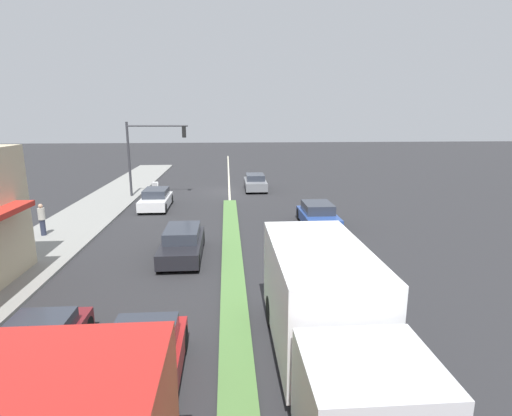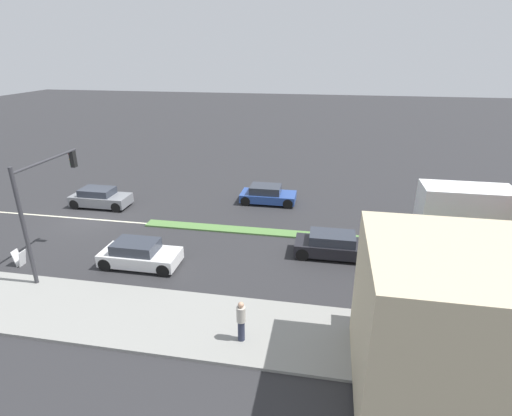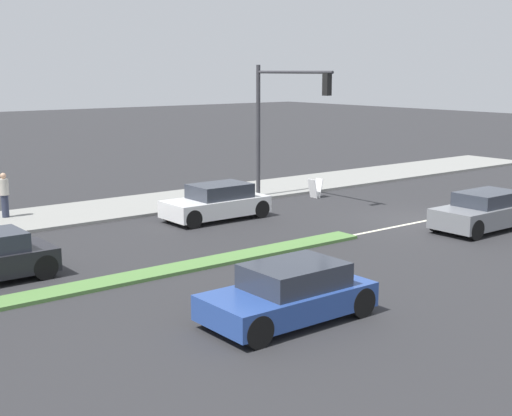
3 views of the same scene
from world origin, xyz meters
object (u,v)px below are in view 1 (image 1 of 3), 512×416
object	(u,v)px
delivery_truck	(326,313)
coupe_blue	(318,215)
sedan_maroon	(29,354)
sedan_dark	(182,243)
suv_grey	(255,183)
traffic_signal_main	(147,146)
pedestrian	(42,219)
warning_aframe_sign	(155,187)
van_white	(156,199)
hatchback_red	(141,364)

from	to	relation	value
delivery_truck	coupe_blue	size ratio (longest dim) A/B	1.93
sedan_maroon	sedan_dark	xyz separation A→B (m)	(-2.80, -8.19, 0.08)
suv_grey	coupe_blue	bearing A→B (deg)	103.82
delivery_truck	sedan_dark	distance (m)	9.50
traffic_signal_main	coupe_blue	bearing A→B (deg)	141.02
pedestrian	warning_aframe_sign	xyz separation A→B (m)	(-3.59, -12.31, -0.57)
suv_grey	warning_aframe_sign	bearing A→B (deg)	2.48
warning_aframe_sign	delivery_truck	xyz separation A→B (m)	(-8.30, 24.13, 1.04)
traffic_signal_main	pedestrian	bearing A→B (deg)	70.87
van_white	delivery_truck	bearing A→B (deg)	111.68
sedan_maroon	warning_aframe_sign	bearing A→B (deg)	-87.38
traffic_signal_main	warning_aframe_sign	world-z (taller)	traffic_signal_main
sedan_maroon	coupe_blue	bearing A→B (deg)	-127.76
suv_grey	sedan_maroon	size ratio (longest dim) A/B	0.94
sedan_maroon	suv_grey	bearing A→B (deg)	-106.51
suv_grey	sedan_maroon	world-z (taller)	suv_grey
pedestrian	sedan_dark	xyz separation A→B (m)	(-7.49, 3.44, -0.36)
delivery_truck	sedan_maroon	bearing A→B (deg)	-1.50
warning_aframe_sign	delivery_truck	bearing A→B (deg)	108.98
traffic_signal_main	suv_grey	distance (m)	9.25
coupe_blue	sedan_dark	xyz separation A→B (m)	(7.20, 4.72, 0.01)
van_white	suv_grey	size ratio (longest dim) A/B	0.99
delivery_truck	coupe_blue	xyz separation A→B (m)	(-2.80, -13.10, -0.84)
sedan_dark	warning_aframe_sign	bearing A→B (deg)	-76.10
pedestrian	sedan_maroon	bearing A→B (deg)	111.97
suv_grey	pedestrian	bearing A→B (deg)	46.81
coupe_blue	sedan_dark	world-z (taller)	sedan_dark
coupe_blue	warning_aframe_sign	bearing A→B (deg)	-44.82
traffic_signal_main	van_white	bearing A→B (deg)	105.76
coupe_blue	van_white	bearing A→B (deg)	-26.64
coupe_blue	suv_grey	bearing A→B (deg)	-76.18
warning_aframe_sign	sedan_maroon	distance (m)	23.96
delivery_truck	sedan_maroon	world-z (taller)	delivery_truck
suv_grey	sedan_dark	distance (m)	16.70
van_white	hatchback_red	xyz separation A→B (m)	(-2.80, 18.61, -0.02)
coupe_blue	hatchback_red	xyz separation A→B (m)	(7.20, 13.59, -0.00)
pedestrian	sedan_dark	world-z (taller)	pedestrian
hatchback_red	suv_grey	world-z (taller)	suv_grey
warning_aframe_sign	hatchback_red	size ratio (longest dim) A/B	0.22
traffic_signal_main	van_white	distance (m)	5.27
suv_grey	sedan_dark	size ratio (longest dim) A/B	0.93
suv_grey	van_white	bearing A→B (deg)	41.50
coupe_blue	sedan_maroon	bearing A→B (deg)	52.24
pedestrian	warning_aframe_sign	bearing A→B (deg)	-106.28
traffic_signal_main	sedan_dark	world-z (taller)	traffic_signal_main
warning_aframe_sign	hatchback_red	world-z (taller)	hatchback_red
coupe_blue	suv_grey	distance (m)	11.72
delivery_truck	sedan_maroon	xyz separation A→B (m)	(7.20, -0.19, -0.91)
coupe_blue	sedan_dark	size ratio (longest dim) A/B	0.91
van_white	sedan_dark	xyz separation A→B (m)	(-2.80, 9.74, -0.01)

